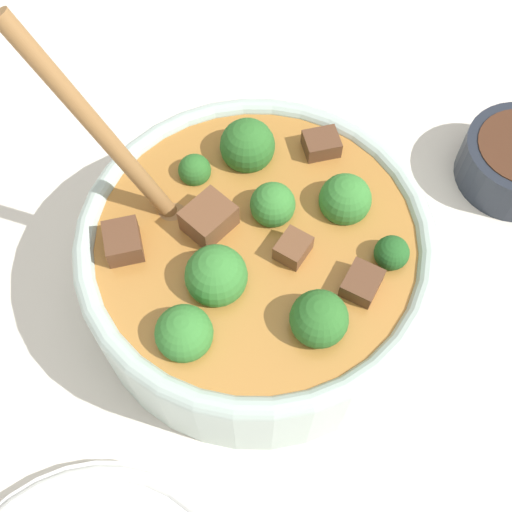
% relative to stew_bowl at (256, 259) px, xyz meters
% --- Properties ---
extents(ground_plane, '(4.00, 4.00, 0.00)m').
position_rel_stew_bowl_xyz_m(ground_plane, '(0.00, 0.00, -0.05)').
color(ground_plane, silver).
extents(stew_bowl, '(0.27, 0.26, 0.24)m').
position_rel_stew_bowl_xyz_m(stew_bowl, '(0.00, 0.00, 0.00)').
color(stew_bowl, '#B2C6BC').
rests_on(stew_bowl, ground_plane).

